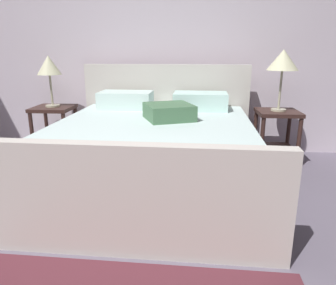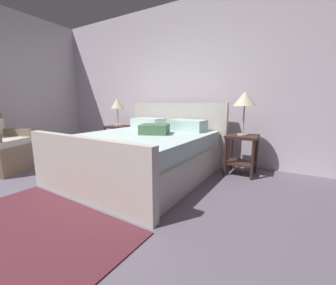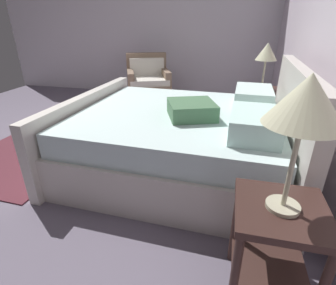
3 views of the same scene
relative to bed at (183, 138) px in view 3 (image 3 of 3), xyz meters
The scene contains 9 objects.
ground_plane 1.68m from the bed, 96.40° to the right, with size 5.63×5.60×0.02m, color slate.
wall_side_left 3.64m from the bed, 151.92° to the right, with size 0.12×5.72×2.87m, color silver.
bed is the anchor object (origin of this frame).
nightstand_right 1.46m from the bed, 29.53° to the left, with size 0.44×0.44×0.60m.
table_lamp_right 1.65m from the bed, 29.53° to the left, with size 0.33×0.33×0.64m.
nightstand_left 1.51m from the bed, 147.50° to the left, with size 0.44×0.44×0.60m.
table_lamp_left 1.67m from the bed, 147.50° to the left, with size 0.27×0.27×0.58m.
armchair 2.35m from the bed, 153.77° to the right, with size 0.95×0.95×0.90m.
area_rug 1.83m from the bed, 90.09° to the right, with size 1.86×1.27×0.01m, color #572630.
Camera 3 is at (2.57, 2.06, 1.42)m, focal length 27.98 mm.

